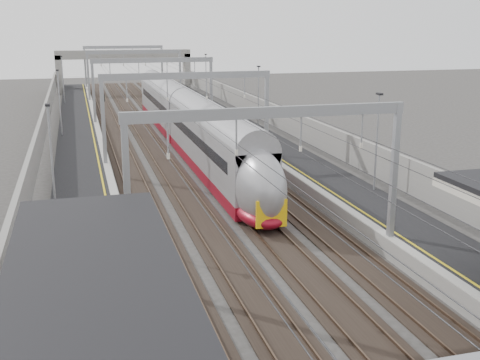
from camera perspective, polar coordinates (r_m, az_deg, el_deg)
platform_left at (r=49.09m, az=-14.75°, el=1.63°), size 4.00×120.00×1.00m
platform_right at (r=51.68m, az=3.27°, el=2.73°), size 4.00×120.00×1.00m
tracks at (r=49.86m, az=-5.50°, el=1.72°), size 11.40×140.00×0.20m
overhead_line at (r=55.37m, az=-6.85°, el=9.36°), size 13.00×140.00×6.60m
overbridge at (r=103.41m, az=-10.95°, el=11.14°), size 22.00×2.20×6.90m
wall_left at (r=48.96m, az=-18.57°, el=2.63°), size 0.30×120.00×3.20m
wall_right at (r=52.55m, az=6.61°, el=4.08°), size 0.30×120.00×3.20m
train at (r=53.78m, az=-4.75°, el=4.93°), size 2.74×49.86×4.33m
signal_green at (r=68.97m, az=-12.81°, el=7.01°), size 0.32×0.32×3.48m
signal_red_near at (r=74.94m, az=-6.53°, el=7.85°), size 0.32×0.32×3.48m
signal_red_far at (r=71.47m, az=-4.28°, el=7.58°), size 0.32×0.32×3.48m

